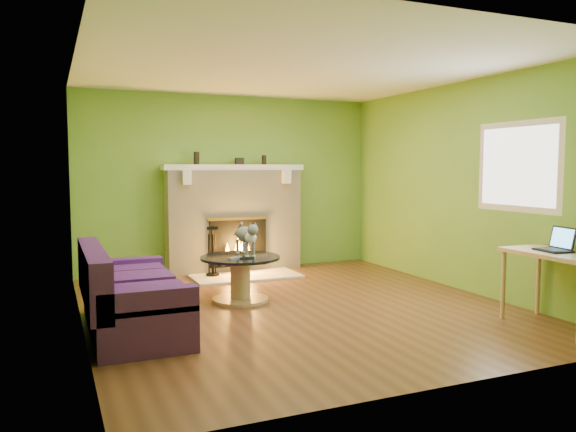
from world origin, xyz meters
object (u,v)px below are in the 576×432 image
at_px(sofa, 128,298).
at_px(desk, 558,261).
at_px(coffee_table, 240,275).
at_px(cat, 245,238).

relative_size(sofa, desk, 1.80).
xyz_separation_m(sofa, desk, (3.81, -1.51, 0.33)).
xyz_separation_m(sofa, coffee_table, (1.35, 0.72, -0.01)).
bearing_deg(sofa, cat, 28.14).
bearing_deg(coffee_table, sofa, -152.09).
height_order(coffee_table, desk, desk).
bearing_deg(coffee_table, desk, -42.14).
xyz_separation_m(desk, cat, (-2.38, 2.28, 0.07)).
relative_size(coffee_table, desk, 0.92).
height_order(sofa, coffee_table, sofa).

